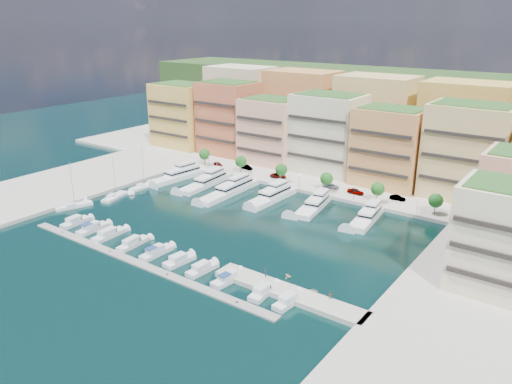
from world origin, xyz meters
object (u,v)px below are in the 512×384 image
tree_3 (327,179)px  cruiser_1 (92,228)px  yacht_4 (314,205)px  tender_3 (314,290)px  cruiser_9 (289,301)px  cruiser_5 (179,261)px  car_1 (247,167)px  lamppost_1 (251,169)px  cruiser_7 (228,279)px  sailboat_0 (74,206)px  lamppost_3 (354,190)px  car_2 (278,176)px  sailboat_1 (115,197)px  tree_1 (241,162)px  lamppost_0 (209,160)px  yacht_0 (180,175)px  car_3 (331,186)px  person_1 (330,295)px  yacht_1 (207,182)px  tree_2 (281,170)px  cruiser_8 (263,292)px  tree_0 (205,154)px  car_4 (356,191)px  yacht_3 (273,195)px  lamppost_4 (417,203)px  car_5 (397,198)px  cruiser_4 (156,252)px  yacht_2 (231,189)px  cruiser_3 (133,244)px  tree_5 (436,201)px  sailboat_2 (143,187)px  car_0 (218,164)px  lamppost_2 (299,179)px  cruiser_6 (202,269)px  tree_4 (378,189)px  cruiser_0 (75,222)px  person_0 (266,272)px  cruiser_2 (109,235)px

tree_3 → cruiser_1: bearing=-119.9°
yacht_4 → tender_3: bearing=-60.4°
cruiser_1 → cruiser_9: 57.18m
cruiser_5 → car_1: bearing=114.7°
lamppost_1 → yacht_4: bearing=-19.7°
cruiser_7 → sailboat_0: 61.22m
lamppost_3 → car_2: bearing=171.0°
sailboat_1 → tree_1: bearing=67.9°
lamppost_0 → tender_3: (69.42, -49.46, -3.39)m
lamppost_0 → yacht_0: (-1.97, -12.12, -2.62)m
lamppost_1 → car_3: bearing=11.3°
lamppost_3 → person_1: bearing=-68.9°
yacht_1 → tree_2: bearing=38.8°
yacht_1 → car_2: (15.59, 16.83, 0.64)m
lamppost_3 → cruiser_8: 56.44m
sailboat_0 → car_1: size_ratio=2.94×
tree_0 → car_3: (48.03, 2.89, -3.01)m
car_4 → tree_3: bearing=106.2°
yacht_3 → cruiser_5: (6.16, -44.74, -0.66)m
lamppost_4 → lamppost_3: bearing=180.0°
yacht_0 → cruiser_1: yacht_0 is taller
tree_0 → car_5: (68.28, 4.44, -3.02)m
lamppost_4 → cruiser_9: bearing=-94.4°
cruiser_4 → sailboat_1: (-37.17, 18.54, -0.26)m
yacht_2 → cruiser_8: bearing=-45.5°
cruiser_7 → cruiser_3: bearing=180.0°
tree_5 → lamppost_4: tree_5 is taller
tree_0 → sailboat_2: (-0.64, -28.01, -4.43)m
tree_1 → tree_0: bearing=180.0°
lamppost_3 → sailboat_0: (-61.27, -48.79, -3.52)m
tree_2 → car_0: tree_2 is taller
tree_1 → lamppost_2: 24.13m
lamppost_2 → yacht_3: bearing=-100.8°
cruiser_4 → cruiser_6: bearing=0.1°
cruiser_8 → car_3: (-17.93, 60.97, 1.19)m
cruiser_1 → tender_3: cruiser_1 is taller
cruiser_8 → car_3: bearing=106.4°
tree_4 → cruiser_6: tree_4 is taller
cruiser_0 → person_1: 70.37m
lamppost_4 → person_0: 52.83m
cruiser_3 → car_5: car_5 is taller
yacht_4 → person_0: yacht_4 is taller
yacht_2 → cruiser_2: (-3.84, -42.12, -0.66)m
lamppost_3 → car_5: 12.47m
tree_0 → tree_2: bearing=0.0°
yacht_1 → car_1: bearing=85.0°
tree_5 → yacht_0: bearing=-169.5°
tree_1 → car_0: (-10.85, 1.18, -3.02)m
yacht_0 → yacht_3: bearing=1.7°
tree_5 → cruiser_1: 87.64m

